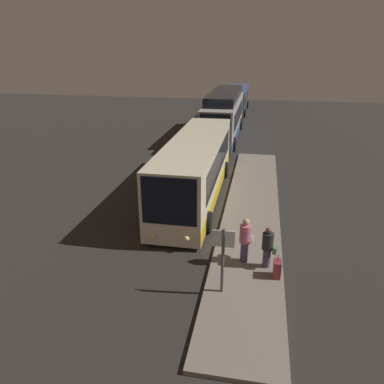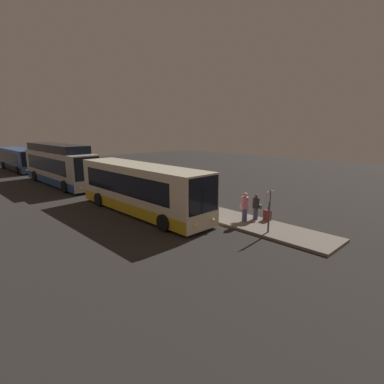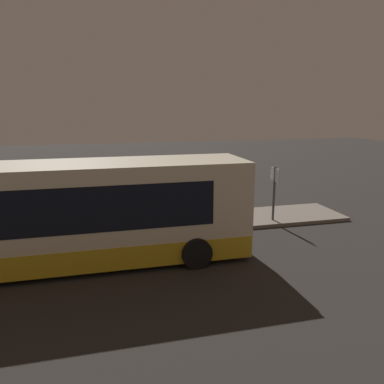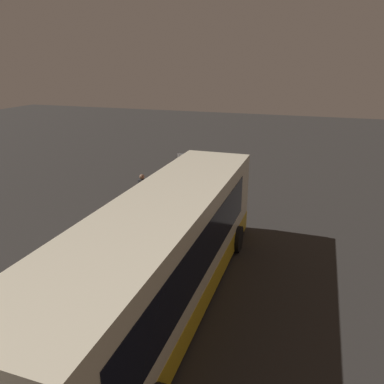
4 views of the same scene
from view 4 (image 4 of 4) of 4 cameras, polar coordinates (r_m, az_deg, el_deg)
ground at (r=12.28m, az=-2.05°, el=-12.83°), size 80.00×80.00×0.00m
platform at (r=13.41m, az=-13.92°, el=-10.09°), size 20.00×2.60×0.15m
bus_lead at (r=10.18m, az=-4.53°, el=-9.89°), size 11.55×2.74×3.17m
passenger_boarding at (r=17.25m, az=-7.60°, el=0.35°), size 0.51×0.65×1.57m
passenger_waiting at (r=16.69m, az=-5.44°, el=0.12°), size 0.69×0.60×1.73m
suitcase at (r=18.06m, az=-7.71°, el=-0.53°), size 0.44×0.26×0.86m
sign_post at (r=18.06m, az=-1.17°, el=3.46°), size 0.10×0.70×2.25m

